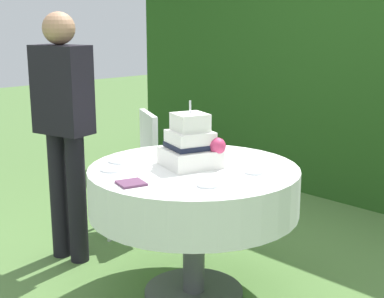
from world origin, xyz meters
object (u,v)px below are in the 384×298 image
serving_plate_left (121,161)px  serving_plate_near (112,169)px  serving_plate_far (254,172)px  serving_plate_right (208,185)px  napkin_stack (131,183)px  cake_table (194,191)px  standing_person (64,121)px  garden_chair (136,160)px  wedding_cake (191,145)px

serving_plate_left → serving_plate_near: bearing=-50.6°
serving_plate_near → serving_plate_far: (0.57, 0.51, 0.00)m
serving_plate_left → serving_plate_right: 0.68m
serving_plate_far → napkin_stack: same height
cake_table → serving_plate_right: size_ratio=10.63×
serving_plate_near → napkin_stack: same height
cake_table → napkin_stack: size_ratio=9.18×
napkin_stack → standing_person: standing_person is taller
napkin_stack → garden_chair: garden_chair is taller
serving_plate_left → standing_person: size_ratio=0.09×
cake_table → serving_plate_near: serving_plate_near is taller
serving_plate_left → standing_person: (-0.54, -0.03, 0.17)m
wedding_cake → serving_plate_right: wedding_cake is taller
serving_plate_far → garden_chair: 1.35m
serving_plate_right → garden_chair: garden_chair is taller
cake_table → serving_plate_far: size_ratio=11.01×
wedding_cake → napkin_stack: bearing=-84.4°
wedding_cake → standing_person: (-0.89, -0.26, 0.05)m
serving_plate_right → garden_chair: size_ratio=0.12×
serving_plate_far → garden_chair: bearing=169.9°
serving_plate_right → napkin_stack: bearing=-138.4°
serving_plate_near → standing_person: (-0.66, 0.11, 0.17)m
cake_table → garden_chair: (-1.01, 0.38, -0.08)m
standing_person → serving_plate_left: bearing=3.6°
wedding_cake → serving_plate_near: 0.45m
garden_chair → standing_person: (0.09, -0.63, 0.39)m
serving_plate_near → napkin_stack: 0.29m
standing_person → serving_plate_right: bearing=2.7°
wedding_cake → serving_plate_far: bearing=22.2°
wedding_cake → garden_chair: bearing=159.1°
wedding_cake → serving_plate_near: bearing=-121.7°
serving_plate_far → standing_person: size_ratio=0.07×
garden_chair → standing_person: bearing=-82.2°
serving_plate_right → garden_chair: bearing=156.1°
serving_plate_near → garden_chair: size_ratio=0.15×
wedding_cake → serving_plate_far: wedding_cake is taller
serving_plate_near → cake_table: bearing=53.8°
garden_chair → cake_table: bearing=-20.9°
cake_table → serving_plate_near: (-0.26, -0.36, 0.14)m
serving_plate_right → serving_plate_far: bearing=88.9°
serving_plate_left → cake_table: bearing=29.5°
wedding_cake → napkin_stack: 0.47m
napkin_stack → standing_person: bearing=168.1°
cake_table → serving_plate_right: bearing=-33.1°
serving_plate_near → serving_plate_left: bearing=129.4°
serving_plate_far → serving_plate_left: same height
garden_chair → standing_person: 0.75m
cake_table → standing_person: standing_person is taller
standing_person → cake_table: bearing=15.2°
serving_plate_near → serving_plate_left: same height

